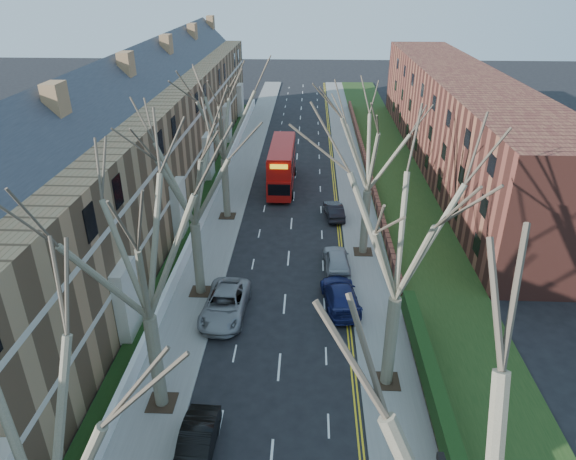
# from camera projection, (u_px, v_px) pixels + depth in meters

# --- Properties ---
(pavement_left) EXTENTS (3.00, 102.00, 0.12)m
(pavement_left) POSITION_uv_depth(u_px,v_px,m) (240.00, 173.00, 55.16)
(pavement_left) COLOR slate
(pavement_left) RESTS_ON ground
(pavement_right) EXTENTS (3.00, 102.00, 0.12)m
(pavement_right) POSITION_uv_depth(u_px,v_px,m) (352.00, 175.00, 54.70)
(pavement_right) COLOR slate
(pavement_right) RESTS_ON ground
(terrace_left) EXTENTS (9.70, 78.00, 13.60)m
(terrace_left) POSITION_uv_depth(u_px,v_px,m) (141.00, 146.00, 45.85)
(terrace_left) COLOR #97714D
(terrace_left) RESTS_ON ground
(flats_right) EXTENTS (13.97, 54.00, 10.00)m
(flats_right) POSITION_uv_depth(u_px,v_px,m) (458.00, 121.00, 55.61)
(flats_right) COLOR brown
(flats_right) RESTS_ON ground
(front_wall_left) EXTENTS (0.30, 78.00, 1.00)m
(front_wall_left) POSITION_uv_depth(u_px,v_px,m) (211.00, 197.00, 47.83)
(front_wall_left) COLOR white
(front_wall_left) RESTS_ON ground
(grass_verge_right) EXTENTS (6.00, 102.00, 0.06)m
(grass_verge_right) POSITION_uv_depth(u_px,v_px,m) (394.00, 175.00, 54.48)
(grass_verge_right) COLOR #1B3513
(grass_verge_right) RESTS_ON ground
(tree_left_near) EXTENTS (9.80, 9.80, 13.73)m
(tree_left_near) POSITION_uv_depth(u_px,v_px,m) (18.00, 442.00, 12.80)
(tree_left_near) COLOR brown
(tree_left_near) RESTS_ON ground
(tree_left_mid) EXTENTS (10.50, 10.50, 14.71)m
(tree_left_mid) POSITION_uv_depth(u_px,v_px,m) (137.00, 236.00, 21.43)
(tree_left_mid) COLOR brown
(tree_left_mid) RESTS_ON ground
(tree_left_far) EXTENTS (10.15, 10.15, 14.22)m
(tree_left_far) POSITION_uv_depth(u_px,v_px,m) (189.00, 163.00, 30.50)
(tree_left_far) COLOR brown
(tree_left_far) RESTS_ON ground
(tree_left_dist) EXTENTS (10.50, 10.50, 14.71)m
(tree_left_dist) POSITION_uv_depth(u_px,v_px,m) (221.00, 110.00, 41.06)
(tree_left_dist) COLOR brown
(tree_left_dist) RESTS_ON ground
(tree_right_mid) EXTENTS (10.50, 10.50, 14.71)m
(tree_right_mid) POSITION_uv_depth(u_px,v_px,m) (404.00, 220.00, 22.78)
(tree_right_mid) COLOR brown
(tree_right_mid) RESTS_ON ground
(tree_right_far) EXTENTS (10.15, 10.15, 14.22)m
(tree_right_far) POSITION_uv_depth(u_px,v_px,m) (371.00, 137.00, 35.41)
(tree_right_far) COLOR brown
(tree_right_far) RESTS_ON ground
(double_decker_bus) EXTENTS (2.64, 10.07, 4.24)m
(double_decker_bus) POSITION_uv_depth(u_px,v_px,m) (282.00, 167.00, 51.03)
(double_decker_bus) COLOR #A80F0C
(double_decker_bus) RESTS_ON ground
(car_left_mid) EXTENTS (1.58, 4.27, 1.40)m
(car_left_mid) POSITION_uv_depth(u_px,v_px,m) (197.00, 444.00, 22.71)
(car_left_mid) COLOR black
(car_left_mid) RESTS_ON ground
(car_left_far) EXTENTS (2.84, 5.75, 1.57)m
(car_left_far) POSITION_uv_depth(u_px,v_px,m) (225.00, 304.00, 32.14)
(car_left_far) COLOR gray
(car_left_far) RESTS_ON ground
(car_right_near) EXTENTS (2.71, 5.42, 1.51)m
(car_right_near) POSITION_uv_depth(u_px,v_px,m) (340.00, 295.00, 33.07)
(car_right_near) COLOR #171D52
(car_right_near) RESTS_ON ground
(car_right_mid) EXTENTS (2.04, 4.58, 1.53)m
(car_right_mid) POSITION_uv_depth(u_px,v_px,m) (337.00, 260.00, 37.10)
(car_right_mid) COLOR #919299
(car_right_mid) RESTS_ON ground
(car_right_far) EXTENTS (1.87, 4.14, 1.32)m
(car_right_far) POSITION_uv_depth(u_px,v_px,m) (334.00, 210.00, 45.10)
(car_right_far) COLOR black
(car_right_far) RESTS_ON ground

